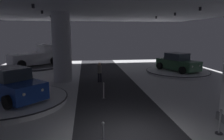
{
  "coord_description": "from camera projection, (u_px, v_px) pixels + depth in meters",
  "views": [
    {
      "loc": [
        -1.62,
        -6.59,
        3.88
      ],
      "look_at": [
        0.14,
        6.72,
        1.4
      ],
      "focal_mm": 32.17,
      "sensor_mm": 36.0,
      "label": 1
    }
  ],
  "objects": [
    {
      "name": "column_left",
      "position": [
        62.0,
        47.0,
        16.02
      ],
      "size": [
        1.48,
        1.48,
        5.5
      ],
      "color": "silver",
      "rests_on": "ground"
    },
    {
      "name": "display_platform_mid_left",
      "position": [
        14.0,
        100.0,
        11.17
      ],
      "size": [
        5.92,
        5.92,
        0.32
      ],
      "color": "silver",
      "rests_on": "ground"
    },
    {
      "name": "display_car_mid_left",
      "position": [
        12.0,
        85.0,
        11.02
      ],
      "size": [
        4.25,
        4.24,
        1.71
      ],
      "color": "navy",
      "rests_on": "display_platform_mid_left"
    },
    {
      "name": "display_platform_deep_left",
      "position": [
        35.0,
        66.0,
        23.13
      ],
      "size": [
        6.06,
        6.06,
        0.25
      ],
      "color": "#333338",
      "rests_on": "ground"
    },
    {
      "name": "pickup_truck_deep_left",
      "position": [
        37.0,
        57.0,
        23.16
      ],
      "size": [
        5.49,
        4.89,
        2.3
      ],
      "color": "silver",
      "rests_on": "display_platform_deep_left"
    },
    {
      "name": "display_platform_far_right",
      "position": [
        177.0,
        72.0,
        19.77
      ],
      "size": [
        6.05,
        6.05,
        0.25
      ],
      "color": "silver",
      "rests_on": "ground"
    },
    {
      "name": "display_car_far_right",
      "position": [
        178.0,
        63.0,
        19.63
      ],
      "size": [
        3.42,
        4.57,
        1.71
      ],
      "color": "#2D5638",
      "rests_on": "display_platform_far_right"
    },
    {
      "name": "visitor_walking_near",
      "position": [
        100.0,
        71.0,
        15.91
      ],
      "size": [
        0.32,
        0.32,
        1.59
      ],
      "color": "black",
      "rests_on": "ground"
    },
    {
      "name": "stanchion_a",
      "position": [
        103.0,
        140.0,
        6.7
      ],
      "size": [
        0.28,
        0.28,
        1.01
      ],
      "color": "#333338",
      "rests_on": "ground"
    },
    {
      "name": "stanchion_b",
      "position": [
        220.0,
        125.0,
        7.78
      ],
      "size": [
        0.28,
        0.28,
        1.01
      ],
      "color": "#333338",
      "rests_on": "ground"
    },
    {
      "name": "stanchion_c",
      "position": [
        104.0,
        93.0,
        11.95
      ],
      "size": [
        0.28,
        0.28,
        1.01
      ],
      "color": "#333338",
      "rests_on": "ground"
    }
  ]
}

